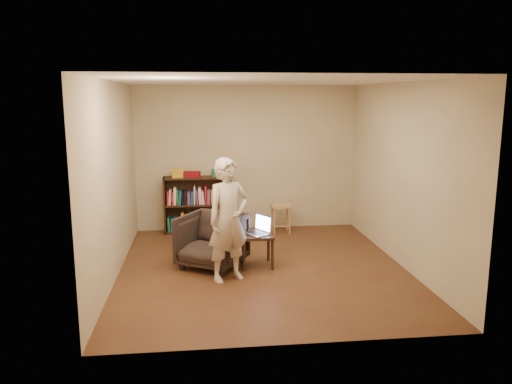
{
  "coord_description": "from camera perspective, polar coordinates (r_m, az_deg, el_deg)",
  "views": [
    {
      "loc": [
        -0.87,
        -6.71,
        2.39
      ],
      "look_at": [
        -0.05,
        0.35,
        1.04
      ],
      "focal_mm": 35.0,
      "sensor_mm": 36.0,
      "label": 1
    }
  ],
  "objects": [
    {
      "name": "armchair",
      "position": [
        7.16,
        -5.04,
        -5.54
      ],
      "size": [
        1.13,
        1.14,
        0.76
      ],
      "primitive_type": "imported",
      "rotation": [
        0.0,
        0.0,
        -0.54
      ],
      "color": "#2C201D",
      "rests_on": "floor"
    },
    {
      "name": "box_white",
      "position": [
        8.89,
        -3.78,
        2.04
      ],
      "size": [
        0.11,
        0.11,
        0.08
      ],
      "primitive_type": "cube",
      "rotation": [
        0.0,
        0.0,
        -0.09
      ],
      "color": "white",
      "rests_on": "bookshelf"
    },
    {
      "name": "stool",
      "position": [
        8.92,
        2.87,
        -2.07
      ],
      "size": [
        0.35,
        0.35,
        0.5
      ],
      "color": "tan",
      "rests_on": "floor"
    },
    {
      "name": "wall_back",
      "position": [
        9.07,
        -1.06,
        3.88
      ],
      "size": [
        4.0,
        0.0,
        4.0
      ],
      "primitive_type": "plane",
      "rotation": [
        1.57,
        0.0,
        0.0
      ],
      "color": "beige",
      "rests_on": "floor"
    },
    {
      "name": "floor",
      "position": [
        7.17,
        0.74,
        -8.67
      ],
      "size": [
        4.5,
        4.5,
        0.0
      ],
      "primitive_type": "plane",
      "color": "#4E2519",
      "rests_on": "ground"
    },
    {
      "name": "bookshelf",
      "position": [
        9.01,
        -6.65,
        -1.78
      ],
      "size": [
        1.2,
        0.3,
        1.0
      ],
      "color": "black",
      "rests_on": "floor"
    },
    {
      "name": "box_green",
      "position": [
        8.88,
        -4.62,
        2.18
      ],
      "size": [
        0.15,
        0.15,
        0.13
      ],
      "primitive_type": "cube",
      "rotation": [
        0.0,
        0.0,
        0.11
      ],
      "color": "#1E733B",
      "rests_on": "bookshelf"
    },
    {
      "name": "wall_right",
      "position": [
        7.38,
        16.38,
        1.86
      ],
      "size": [
        0.0,
        4.5,
        4.5
      ],
      "primitive_type": "plane",
      "rotation": [
        1.57,
        0.0,
        -1.57
      ],
      "color": "beige",
      "rests_on": "floor"
    },
    {
      "name": "laptop",
      "position": [
        7.13,
        0.33,
        -4.29
      ],
      "size": [
        0.42,
        0.44,
        0.27
      ],
      "rotation": [
        0.0,
        0.0,
        -1.0
      ],
      "color": "#B0AFB4",
      "rests_on": "side_table"
    },
    {
      "name": "ceiling",
      "position": [
        6.77,
        0.79,
        12.57
      ],
      "size": [
        4.5,
        4.5,
        0.0
      ],
      "primitive_type": "plane",
      "color": "white",
      "rests_on": "wall_back"
    },
    {
      "name": "side_table",
      "position": [
        7.15,
        0.06,
        -5.42
      ],
      "size": [
        0.46,
        0.46,
        0.47
      ],
      "color": "black",
      "rests_on": "floor"
    },
    {
      "name": "box_yellow",
      "position": [
        8.87,
        -8.97,
        2.16
      ],
      "size": [
        0.2,
        0.15,
        0.16
      ],
      "primitive_type": "cube",
      "rotation": [
        0.0,
        0.0,
        0.06
      ],
      "color": "gold",
      "rests_on": "bookshelf"
    },
    {
      "name": "person",
      "position": [
        6.51,
        -3.18,
        -3.22
      ],
      "size": [
        0.71,
        0.62,
        1.63
      ],
      "primitive_type": "imported",
      "rotation": [
        0.0,
        0.0,
        0.48
      ],
      "color": "beige",
      "rests_on": "floor"
    },
    {
      "name": "wall_left",
      "position": [
        6.89,
        -15.97,
        1.27
      ],
      "size": [
        0.0,
        4.5,
        4.5
      ],
      "primitive_type": "plane",
      "rotation": [
        1.57,
        0.0,
        1.57
      ],
      "color": "beige",
      "rests_on": "floor"
    },
    {
      "name": "red_cloth",
      "position": [
        8.9,
        -7.34,
        2.02
      ],
      "size": [
        0.31,
        0.25,
        0.09
      ],
      "primitive_type": "cube",
      "rotation": [
        0.0,
        0.0,
        -0.16
      ],
      "color": "maroon",
      "rests_on": "bookshelf"
    }
  ]
}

